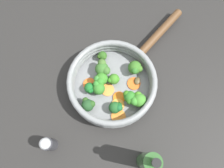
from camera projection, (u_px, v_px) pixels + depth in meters
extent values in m
plane|color=#272624|center=(112.00, 87.00, 0.74)|extent=(4.00, 4.00, 0.00)
cylinder|color=gray|center=(112.00, 86.00, 0.73)|extent=(0.27, 0.27, 0.01)
torus|color=gray|center=(112.00, 85.00, 0.72)|extent=(0.28, 0.28, 0.02)
torus|color=gray|center=(112.00, 83.00, 0.70)|extent=(0.28, 0.28, 0.02)
torus|color=gray|center=(112.00, 81.00, 0.68)|extent=(0.28, 0.28, 0.02)
cylinder|color=brown|center=(159.00, 33.00, 0.77)|extent=(0.24, 0.08, 0.03)
sphere|color=gray|center=(141.00, 63.00, 0.74)|extent=(0.01, 0.01, 0.01)
sphere|color=gray|center=(130.00, 55.00, 0.75)|extent=(0.01, 0.01, 0.01)
cylinder|color=orange|center=(135.00, 67.00, 0.74)|extent=(0.05, 0.05, 0.00)
cylinder|color=orange|center=(118.00, 116.00, 0.69)|extent=(0.06, 0.06, 0.00)
cylinder|color=#F9923F|center=(108.00, 90.00, 0.72)|extent=(0.06, 0.06, 0.00)
cylinder|color=orange|center=(134.00, 84.00, 0.72)|extent=(0.05, 0.05, 0.00)
cylinder|color=orange|center=(90.00, 84.00, 0.72)|extent=(0.05, 0.05, 0.00)
cylinder|color=orange|center=(119.00, 97.00, 0.71)|extent=(0.06, 0.06, 0.00)
cylinder|color=#F99D39|center=(118.00, 105.00, 0.70)|extent=(0.06, 0.06, 0.01)
cylinder|color=#88AE66|center=(138.00, 102.00, 0.70)|extent=(0.01, 0.01, 0.02)
sphere|color=#40892C|center=(139.00, 100.00, 0.67)|extent=(0.04, 0.04, 0.04)
sphere|color=#3D8E2E|center=(135.00, 101.00, 0.67)|extent=(0.03, 0.03, 0.03)
sphere|color=#469024|center=(138.00, 95.00, 0.68)|extent=(0.02, 0.02, 0.02)
cylinder|color=#88AA5C|center=(129.00, 99.00, 0.70)|extent=(0.01, 0.01, 0.02)
sphere|color=#2E7626|center=(130.00, 97.00, 0.68)|extent=(0.04, 0.04, 0.04)
sphere|color=#2D6D1D|center=(130.00, 101.00, 0.67)|extent=(0.02, 0.02, 0.02)
sphere|color=#377C1C|center=(127.00, 94.00, 0.68)|extent=(0.02, 0.02, 0.02)
sphere|color=#2E7124|center=(134.00, 98.00, 0.67)|extent=(0.02, 0.02, 0.02)
cylinder|color=olive|center=(90.00, 89.00, 0.71)|extent=(0.01, 0.01, 0.01)
sphere|color=#1B6626|center=(89.00, 88.00, 0.70)|extent=(0.03, 0.03, 0.03)
sphere|color=#196D22|center=(90.00, 91.00, 0.69)|extent=(0.02, 0.02, 0.02)
sphere|color=#145E22|center=(92.00, 90.00, 0.69)|extent=(0.02, 0.02, 0.02)
cylinder|color=#7CB263|center=(99.00, 90.00, 0.71)|extent=(0.01, 0.01, 0.02)
sphere|color=#337A28|center=(99.00, 89.00, 0.69)|extent=(0.04, 0.04, 0.04)
sphere|color=#388121|center=(100.00, 84.00, 0.69)|extent=(0.02, 0.02, 0.02)
sphere|color=#32802B|center=(97.00, 84.00, 0.69)|extent=(0.02, 0.02, 0.02)
cylinder|color=#75A250|center=(114.00, 81.00, 0.72)|extent=(0.01, 0.01, 0.02)
sphere|color=#3F8425|center=(114.00, 79.00, 0.70)|extent=(0.03, 0.03, 0.03)
sphere|color=#388323|center=(110.00, 80.00, 0.70)|extent=(0.02, 0.02, 0.02)
sphere|color=#3A8320|center=(118.00, 80.00, 0.70)|extent=(0.02, 0.02, 0.02)
cylinder|color=#709847|center=(103.00, 71.00, 0.73)|extent=(0.01, 0.01, 0.02)
sphere|color=#376B2A|center=(102.00, 69.00, 0.71)|extent=(0.04, 0.04, 0.04)
sphere|color=#41692B|center=(102.00, 63.00, 0.70)|extent=(0.03, 0.03, 0.03)
sphere|color=#3B682B|center=(106.00, 71.00, 0.70)|extent=(0.03, 0.03, 0.03)
cylinder|color=#83B369|center=(134.00, 69.00, 0.73)|extent=(0.01, 0.01, 0.01)
sphere|color=#387024|center=(135.00, 67.00, 0.72)|extent=(0.04, 0.04, 0.04)
sphere|color=#2E6A25|center=(135.00, 71.00, 0.70)|extent=(0.02, 0.02, 0.02)
sphere|color=#3D7024|center=(139.00, 69.00, 0.71)|extent=(0.02, 0.02, 0.02)
cylinder|color=#82AA64|center=(102.00, 81.00, 0.72)|extent=(0.01, 0.01, 0.02)
sphere|color=#377D27|center=(102.00, 79.00, 0.70)|extent=(0.04, 0.04, 0.04)
sphere|color=#327D27|center=(100.00, 82.00, 0.69)|extent=(0.03, 0.03, 0.03)
sphere|color=#377E30|center=(97.00, 79.00, 0.69)|extent=(0.02, 0.02, 0.02)
cylinder|color=#719F53|center=(115.00, 109.00, 0.69)|extent=(0.01, 0.01, 0.01)
sphere|color=#215925|center=(115.00, 108.00, 0.68)|extent=(0.04, 0.04, 0.04)
sphere|color=#1B5D2C|center=(119.00, 108.00, 0.67)|extent=(0.02, 0.02, 0.02)
sphere|color=#1A561E|center=(119.00, 106.00, 0.67)|extent=(0.02, 0.02, 0.02)
cylinder|color=#8DA767|center=(103.00, 58.00, 0.75)|extent=(0.01, 0.01, 0.01)
sphere|color=#2D5A1D|center=(102.00, 56.00, 0.74)|extent=(0.03, 0.03, 0.03)
sphere|color=#325C1B|center=(99.00, 57.00, 0.73)|extent=(0.01, 0.01, 0.01)
sphere|color=#305B1D|center=(104.00, 58.00, 0.73)|extent=(0.01, 0.01, 0.01)
cylinder|color=#8BAC66|center=(88.00, 107.00, 0.69)|extent=(0.01, 0.01, 0.02)
sphere|color=#214823|center=(88.00, 105.00, 0.67)|extent=(0.04, 0.04, 0.04)
sphere|color=#2A501C|center=(86.00, 101.00, 0.68)|extent=(0.02, 0.02, 0.02)
sphere|color=#28501E|center=(92.00, 104.00, 0.67)|extent=(0.02, 0.02, 0.02)
ellipsoid|color=brown|center=(137.00, 81.00, 0.72)|extent=(0.03, 0.03, 0.01)
cylinder|color=#333338|center=(49.00, 144.00, 0.64)|extent=(0.04, 0.04, 0.07)
sphere|color=silver|center=(45.00, 144.00, 0.60)|extent=(0.03, 0.03, 0.03)
cylinder|color=#2D5B28|center=(148.00, 162.00, 0.59)|extent=(0.05, 0.05, 0.16)
cylinder|color=#2D5B28|center=(155.00, 163.00, 0.50)|extent=(0.02, 0.02, 0.03)
cylinder|color=black|center=(156.00, 163.00, 0.48)|extent=(0.02, 0.02, 0.01)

